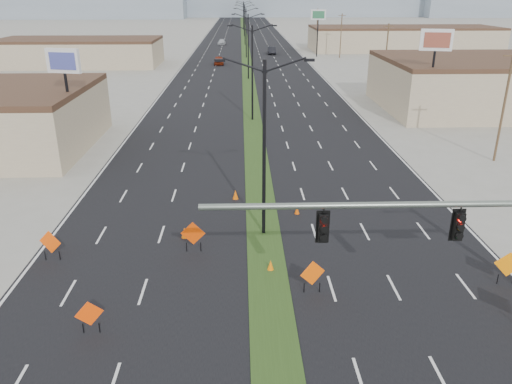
{
  "coord_description": "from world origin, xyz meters",
  "views": [
    {
      "loc": [
        -1.24,
        -14.3,
        13.23
      ],
      "look_at": [
        -0.49,
        10.59,
        3.2
      ],
      "focal_mm": 35.0,
      "sensor_mm": 36.0,
      "label": 1
    }
  ],
  "objects_px": {
    "streetlight_4": "(245,23)",
    "streetlight_6": "(243,14)",
    "cone_3": "(235,195)",
    "pole_sign_east_near": "(436,47)",
    "construction_sign_3": "(313,274)",
    "construction_sign_1": "(89,315)",
    "car_left": "(219,61)",
    "streetlight_5": "(244,18)",
    "streetlight_1": "(252,70)",
    "streetlight_3": "(246,31)",
    "signal_mast": "(506,236)",
    "pole_sign_east_far": "(318,18)",
    "car_far": "(222,42)",
    "streetlight_0": "(264,145)",
    "construction_sign_2": "(193,234)",
    "pole_sign_west": "(64,70)",
    "construction_sign_0": "(50,243)",
    "cone_0": "(185,233)",
    "cone_2": "(297,210)",
    "streetlight_2": "(248,44)",
    "cone_1": "(271,265)",
    "car_mid": "(272,50)",
    "construction_sign_5": "(508,265)"
  },
  "relations": [
    {
      "from": "streetlight_4",
      "to": "streetlight_6",
      "type": "height_order",
      "value": "same"
    },
    {
      "from": "cone_3",
      "to": "pole_sign_east_near",
      "type": "relative_size",
      "value": 0.07
    },
    {
      "from": "construction_sign_3",
      "to": "streetlight_6",
      "type": "bearing_deg",
      "value": 70.59
    },
    {
      "from": "construction_sign_1",
      "to": "construction_sign_3",
      "type": "xyz_separation_m",
      "value": [
        9.58,
        2.72,
        0.1
      ]
    },
    {
      "from": "car_left",
      "to": "streetlight_5",
      "type": "bearing_deg",
      "value": 83.66
    },
    {
      "from": "streetlight_1",
      "to": "construction_sign_1",
      "type": "relative_size",
      "value": 6.54
    },
    {
      "from": "streetlight_6",
      "to": "streetlight_3",
      "type": "bearing_deg",
      "value": -90.0
    },
    {
      "from": "signal_mast",
      "to": "pole_sign_east_far",
      "type": "bearing_deg",
      "value": 85.9
    },
    {
      "from": "car_far",
      "to": "streetlight_3",
      "type": "bearing_deg",
      "value": -73.76
    },
    {
      "from": "streetlight_0",
      "to": "construction_sign_1",
      "type": "height_order",
      "value": "streetlight_0"
    },
    {
      "from": "construction_sign_3",
      "to": "pole_sign_east_near",
      "type": "distance_m",
      "value": 36.49
    },
    {
      "from": "streetlight_1",
      "to": "cone_3",
      "type": "height_order",
      "value": "streetlight_1"
    },
    {
      "from": "streetlight_6",
      "to": "construction_sign_3",
      "type": "bearing_deg",
      "value": -89.34
    },
    {
      "from": "signal_mast",
      "to": "construction_sign_3",
      "type": "bearing_deg",
      "value": 150.43
    },
    {
      "from": "construction_sign_2",
      "to": "pole_sign_east_far",
      "type": "bearing_deg",
      "value": 79.94
    },
    {
      "from": "pole_sign_west",
      "to": "car_far",
      "type": "bearing_deg",
      "value": 99.52
    },
    {
      "from": "signal_mast",
      "to": "pole_sign_east_near",
      "type": "xyz_separation_m",
      "value": [
        10.0,
        35.48,
        3.18
      ]
    },
    {
      "from": "construction_sign_0",
      "to": "cone_0",
      "type": "relative_size",
      "value": 2.63
    },
    {
      "from": "construction_sign_2",
      "to": "construction_sign_3",
      "type": "height_order",
      "value": "construction_sign_2"
    },
    {
      "from": "cone_0",
      "to": "cone_3",
      "type": "xyz_separation_m",
      "value": [
        2.89,
        5.7,
        0.0
      ]
    },
    {
      "from": "cone_2",
      "to": "construction_sign_3",
      "type": "bearing_deg",
      "value": -91.64
    },
    {
      "from": "streetlight_2",
      "to": "streetlight_1",
      "type": "bearing_deg",
      "value": -90.0
    },
    {
      "from": "streetlight_1",
      "to": "cone_1",
      "type": "relative_size",
      "value": 17.25
    },
    {
      "from": "signal_mast",
      "to": "construction_sign_1",
      "type": "bearing_deg",
      "value": 176.45
    },
    {
      "from": "streetlight_3",
      "to": "pole_sign_east_near",
      "type": "height_order",
      "value": "streetlight_3"
    },
    {
      "from": "streetlight_5",
      "to": "streetlight_6",
      "type": "height_order",
      "value": "same"
    },
    {
      "from": "streetlight_1",
      "to": "pole_sign_east_near",
      "type": "bearing_deg",
      "value": -7.73
    },
    {
      "from": "cone_0",
      "to": "pole_sign_west",
      "type": "height_order",
      "value": "pole_sign_west"
    },
    {
      "from": "streetlight_5",
      "to": "car_left",
      "type": "bearing_deg",
      "value": -94.68
    },
    {
      "from": "car_left",
      "to": "pole_sign_west",
      "type": "xyz_separation_m",
      "value": [
        -10.21,
        -57.47,
        6.51
      ]
    },
    {
      "from": "streetlight_4",
      "to": "car_far",
      "type": "distance_m",
      "value": 7.84
    },
    {
      "from": "car_left",
      "to": "streetlight_3",
      "type": "bearing_deg",
      "value": 61.54
    },
    {
      "from": "construction_sign_3",
      "to": "pole_sign_east_far",
      "type": "height_order",
      "value": "pole_sign_east_far"
    },
    {
      "from": "car_mid",
      "to": "construction_sign_0",
      "type": "xyz_separation_m",
      "value": [
        -17.17,
        -93.23,
        0.19
      ]
    },
    {
      "from": "streetlight_0",
      "to": "pole_sign_east_near",
      "type": "xyz_separation_m",
      "value": [
        18.55,
        25.48,
        2.56
      ]
    },
    {
      "from": "streetlight_1",
      "to": "construction_sign_2",
      "type": "xyz_separation_m",
      "value": [
        -3.92,
        -30.09,
        -4.37
      ]
    },
    {
      "from": "streetlight_2",
      "to": "streetlight_6",
      "type": "xyz_separation_m",
      "value": [
        0.0,
        112.0,
        0.0
      ]
    },
    {
      "from": "streetlight_5",
      "to": "car_left",
      "type": "height_order",
      "value": "streetlight_5"
    },
    {
      "from": "cone_3",
      "to": "pole_sign_east_far",
      "type": "relative_size",
      "value": 0.07
    },
    {
      "from": "construction_sign_1",
      "to": "cone_0",
      "type": "relative_size",
      "value": 2.34
    },
    {
      "from": "construction_sign_5",
      "to": "streetlight_0",
      "type": "bearing_deg",
      "value": 168.89
    },
    {
      "from": "cone_3",
      "to": "pole_sign_east_far",
      "type": "bearing_deg",
      "value": 77.96
    },
    {
      "from": "construction_sign_1",
      "to": "construction_sign_3",
      "type": "bearing_deg",
      "value": -4.51
    },
    {
      "from": "streetlight_4",
      "to": "construction_sign_3",
      "type": "distance_m",
      "value": 118.38
    },
    {
      "from": "cone_3",
      "to": "pole_sign_west",
      "type": "distance_m",
      "value": 18.77
    },
    {
      "from": "signal_mast",
      "to": "streetlight_2",
      "type": "distance_m",
      "value": 66.56
    },
    {
      "from": "pole_sign_east_near",
      "to": "pole_sign_east_far",
      "type": "relative_size",
      "value": 1.0
    },
    {
      "from": "construction_sign_1",
      "to": "pole_sign_east_far",
      "type": "distance_m",
      "value": 97.5
    },
    {
      "from": "streetlight_5",
      "to": "pole_sign_west",
      "type": "xyz_separation_m",
      "value": [
        -15.68,
        -124.31,
        1.88
      ]
    },
    {
      "from": "streetlight_1",
      "to": "streetlight_2",
      "type": "distance_m",
      "value": 28.0
    }
  ]
}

